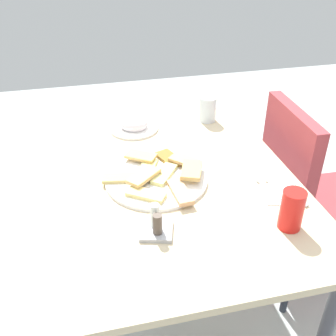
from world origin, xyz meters
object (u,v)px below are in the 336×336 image
Objects in this scene: drinking_glass at (208,109)px; spoon at (286,192)px; fork at (276,194)px; condiment_caddy at (156,225)px; dining_chair at (305,192)px; soda_can at (292,210)px; paper_napkin at (281,194)px; dining_table at (175,194)px; salad_plate_greens at (134,125)px; pide_platter at (158,177)px.

drinking_glass is 0.58m from spoon.
drinking_glass reaches higher than fork.
drinking_glass is at bearing 150.98° from condiment_caddy.
dining_chair is 7.44× the size of soda_can.
drinking_glass is 0.58m from paper_napkin.
paper_napkin reaches higher than dining_table.
spoon is (0.57, 0.08, -0.05)m from drinking_glass.
dining_chair reaches higher than spoon.
fork is (0.56, 0.36, -0.01)m from salad_plate_greens.
salad_plate_greens is at bearing -177.54° from pide_platter.
condiment_caddy is at bearing -29.02° from drinking_glass.
drinking_glass reaches higher than paper_napkin.
condiment_caddy reaches higher than salad_plate_greens.
soda_can is 0.67× the size of fork.
paper_napkin is at bearing 6.09° from drinking_glass.
drinking_glass is at bearing 168.88° from fork.
fork and spoon have the same top height.
pide_platter is at bearing -115.06° from paper_napkin.
drinking_glass is 0.58m from fork.
pide_platter is 1.95× the size of fork.
dining_table is 0.37m from paper_napkin.
fork is at bearing 167.30° from soda_can.
salad_plate_greens is 0.65m from condiment_caddy.
dining_table is at bearing 117.12° from pide_platter.
dining_table is 10.94× the size of drinking_glass.
spoon is (0.56, 0.40, -0.01)m from salad_plate_greens.
spoon is at bearing 7.86° from drinking_glass.
dining_table is 5.80× the size of salad_plate_greens.
dining_chair is 0.79m from salad_plate_greens.
paper_napkin is 0.43m from condiment_caddy.
salad_plate_greens is at bearing -109.40° from dining_chair.
spoon is at bearing 35.43° from salad_plate_greens.
salad_plate_greens is (-0.24, -0.69, 0.29)m from dining_chair.
spoon is (-0.15, 0.07, -0.06)m from soda_can.
soda_can is (0.71, 0.33, 0.04)m from salad_plate_greens.
dining_chair is 8.59× the size of drinking_glass.
pide_platter is at bearing -131.61° from fork.
fork is (0.17, 0.35, -0.01)m from pide_platter.
salad_plate_greens is at bearing -155.10° from soda_can.
dining_table is at bearing 13.68° from salad_plate_greens.
condiment_caddy is (0.65, -0.04, 0.01)m from salad_plate_greens.
dining_table is at bearing -142.09° from fork.
soda_can reaches higher than condiment_caddy.
dining_table is 6.40× the size of fork.
drinking_glass reaches higher than pide_platter.
paper_napkin is (-0.15, 0.05, -0.06)m from soda_can.
spoon is at bearing 65.98° from pide_platter.
soda_can is at bearing -19.08° from paper_napkin.
drinking_glass is (-0.37, 0.23, 0.15)m from dining_table.
soda_can reaches higher than fork.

